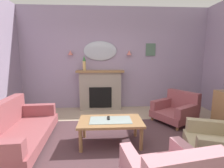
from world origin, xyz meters
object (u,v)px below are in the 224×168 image
object	(u,v)px
wall_sconce_right	(129,53)
tv_remote	(109,118)
fireplace	(100,90)
wall_sconce_left	(70,53)
framed_picture	(151,50)
wall_mirror	(100,51)
armchair_near_fireplace	(224,141)
floral_couch	(14,130)
armchair_by_coffee_table	(176,109)
mantel_vase_right	(84,63)
coffee_table	(111,123)

from	to	relation	value
wall_sconce_right	tv_remote	bearing A→B (deg)	-108.54
fireplace	wall_sconce_left	bearing A→B (deg)	173.84
framed_picture	tv_remote	distance (m)	2.79
wall_mirror	armchair_near_fireplace	size ratio (longest dim) A/B	0.94
floral_couch	armchair_by_coffee_table	world-z (taller)	floral_couch
framed_picture	wall_sconce_right	bearing A→B (deg)	-174.73
framed_picture	armchair_near_fireplace	size ratio (longest dim) A/B	0.35
armchair_near_fireplace	armchair_by_coffee_table	bearing A→B (deg)	91.05
wall_sconce_right	floral_couch	size ratio (longest dim) A/B	0.08
mantel_vase_right	wall_sconce_right	distance (m)	1.34
armchair_by_coffee_table	wall_mirror	bearing A→B (deg)	146.74
mantel_vase_right	armchair_near_fireplace	xyz separation A→B (m)	(2.30, -2.52, -1.07)
wall_sconce_right	tv_remote	xyz separation A→B (m)	(-0.68, -2.02, -1.21)
mantel_vase_right	floral_couch	xyz separation A→B (m)	(-0.97, -1.99, -1.06)
coffee_table	mantel_vase_right	bearing A→B (deg)	108.39
coffee_table	tv_remote	bearing A→B (deg)	114.72
mantel_vase_right	wall_sconce_left	world-z (taller)	wall_sconce_left
wall_mirror	coffee_table	world-z (taller)	wall_mirror
armchair_by_coffee_table	floral_couch	bearing A→B (deg)	-163.42
fireplace	wall_sconce_right	bearing A→B (deg)	6.16
fireplace	armchair_by_coffee_table	xyz separation A→B (m)	(1.82, -1.05, -0.27)
fireplace	wall_sconce_left	xyz separation A→B (m)	(-0.85, 0.09, 1.09)
wall_sconce_right	wall_mirror	bearing A→B (deg)	176.63
wall_mirror	framed_picture	size ratio (longest dim) A/B	2.67
wall_sconce_left	tv_remote	xyz separation A→B (m)	(1.02, -2.02, -1.21)
mantel_vase_right	floral_couch	size ratio (longest dim) A/B	0.24
armchair_near_fireplace	floral_couch	bearing A→B (deg)	170.74
framed_picture	tv_remote	xyz separation A→B (m)	(-1.33, -2.08, -1.30)
framed_picture	mantel_vase_right	bearing A→B (deg)	-174.73
wall_sconce_right	tv_remote	distance (m)	2.45
coffee_table	wall_mirror	bearing A→B (deg)	95.47
wall_mirror	mantel_vase_right	bearing A→B (deg)	-159.30
framed_picture	floral_couch	size ratio (longest dim) A/B	0.20
wall_sconce_left	armchair_near_fireplace	bearing A→B (deg)	-44.41
coffee_table	tv_remote	xyz separation A→B (m)	(-0.03, 0.07, 0.07)
armchair_by_coffee_table	armchair_near_fireplace	world-z (taller)	same
tv_remote	coffee_table	bearing A→B (deg)	-65.28
wall_mirror	armchair_by_coffee_table	distance (m)	2.59
framed_picture	armchair_near_fireplace	world-z (taller)	framed_picture
fireplace	tv_remote	xyz separation A→B (m)	(0.17, -1.93, -0.12)
wall_sconce_right	framed_picture	world-z (taller)	framed_picture
framed_picture	tv_remote	bearing A→B (deg)	-122.55
fireplace	wall_mirror	bearing A→B (deg)	90.00
wall_sconce_left	armchair_near_fireplace	size ratio (longest dim) A/B	0.14
coffee_table	floral_couch	bearing A→B (deg)	-179.28
armchair_near_fireplace	wall_sconce_left	bearing A→B (deg)	135.59
floral_couch	wall_mirror	bearing A→B (deg)	56.65
wall_mirror	wall_sconce_left	xyz separation A→B (m)	(-0.85, -0.05, -0.05)
fireplace	armchair_by_coffee_table	size ratio (longest dim) A/B	1.22
mantel_vase_right	framed_picture	distance (m)	1.99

